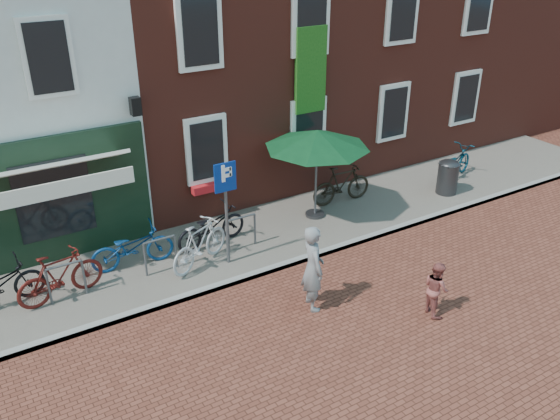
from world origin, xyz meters
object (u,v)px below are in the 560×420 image
bicycle_1 (60,276)px  bicycle_2 (132,247)px  bicycle_3 (200,244)px  bicycle_5 (342,184)px  parking_sign (226,196)px  bicycle_6 (455,163)px  parasol (317,135)px  boy (436,288)px  bicycle_4 (211,226)px  litter_bin (448,175)px  woman (313,268)px

bicycle_1 → bicycle_2: bearing=-83.9°
bicycle_3 → bicycle_5: (4.63, 0.98, 0.00)m
parking_sign → bicycle_6: size_ratio=1.32×
parasol → bicycle_5: size_ratio=1.49×
parking_sign → boy: parking_sign is taller
parking_sign → bicycle_5: (4.06, 1.22, -1.12)m
bicycle_4 → bicycle_5: (4.03, 0.27, 0.05)m
bicycle_2 → bicycle_3: bicycle_3 is taller
bicycle_3 → bicycle_6: (8.51, 0.57, -0.05)m
bicycle_3 → parasol: bearing=-105.0°
parking_sign → bicycle_5: parking_sign is taller
bicycle_2 → boy: bearing=-130.1°
litter_bin → bicycle_1: bearing=178.1°
parasol → boy: bearing=-93.5°
bicycle_1 → bicycle_2: bicycle_1 is taller
bicycle_5 → bicycle_6: bearing=-91.7°
litter_bin → parasol: 4.39m
bicycle_2 → woman: bearing=-135.4°
woman → boy: bearing=-113.5°
bicycle_6 → litter_bin: bearing=106.1°
litter_bin → bicycle_4: litter_bin is taller
parking_sign → bicycle_4: 1.51m
boy → bicycle_3: 5.12m
woman → bicycle_5: woman is taller
bicycle_5 → bicycle_1: bearing=99.6°
parking_sign → bicycle_6: bearing=5.8°
litter_bin → bicycle_6: size_ratio=0.58×
litter_bin → boy: 5.75m
bicycle_6 → boy: bearing=112.9°
parasol → bicycle_6: bearing=-1.2°
parasol → woman: (-2.24, -3.16, -1.39)m
woman → bicycle_6: 7.82m
boy → bicycle_1: (-6.22, 4.21, 0.06)m
bicycle_2 → bicycle_6: (9.81, -0.16, 0.00)m
bicycle_5 → litter_bin: bearing=-105.6°
bicycle_3 → bicycle_2: bearing=35.0°
litter_bin → bicycle_6: bearing=33.8°
woman → bicycle_5: size_ratio=1.03×
parasol → bicycle_4: size_ratio=1.45×
parking_sign → bicycle_1: bearing=171.7°
parking_sign → bicycle_6: (7.94, 0.81, -1.18)m
bicycle_3 → bicycle_6: bearing=-111.9°
bicycle_2 → litter_bin: bearing=-89.8°
bicycle_1 → bicycle_3: bearing=-104.6°
litter_bin → bicycle_5: bearing=160.2°
bicycle_2 → bicycle_3: size_ratio=1.03×
parasol → woman: size_ratio=1.45×
bicycle_2 → bicycle_5: 5.94m
litter_bin → parking_sign: 7.07m
bicycle_2 → bicycle_3: bearing=-113.8°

